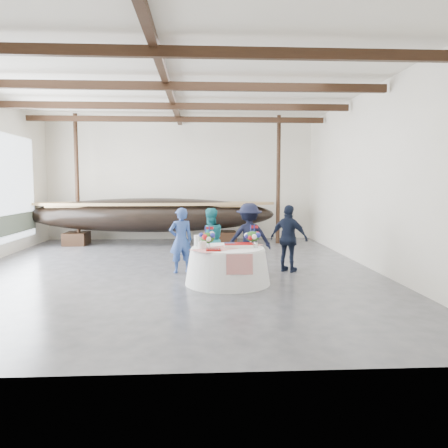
{
  "coord_description": "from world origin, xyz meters",
  "views": [
    {
      "loc": [
        0.73,
        -10.78,
        2.15
      ],
      "look_at": [
        1.31,
        -0.2,
        1.15
      ],
      "focal_mm": 35.0,
      "sensor_mm": 36.0,
      "label": 1
    }
  ],
  "objects": [
    {
      "name": "pavilion_structure",
      "position": [
        0.0,
        0.79,
        4.0
      ],
      "size": [
        9.8,
        11.76,
        4.5
      ],
      "color": "black",
      "rests_on": "ground"
    },
    {
      "name": "guest_man_right",
      "position": [
        2.87,
        -0.43,
        0.81
      ],
      "size": [
        1.0,
        0.88,
        1.63
      ],
      "primitive_type": "imported",
      "rotation": [
        0.0,
        0.0,
        2.51
      ],
      "color": "black",
      "rests_on": "ground"
    },
    {
      "name": "guest_man_left",
      "position": [
        1.91,
        -0.34,
        0.83
      ],
      "size": [
        1.09,
        0.64,
        1.67
      ],
      "primitive_type": "imported",
      "rotation": [
        0.0,
        0.0,
        3.16
      ],
      "color": "black",
      "rests_on": "ground"
    },
    {
      "name": "wall_front",
      "position": [
        0.0,
        -6.0,
        2.25
      ],
      "size": [
        10.0,
        0.02,
        4.5
      ],
      "primitive_type": "cube",
      "color": "silver",
      "rests_on": "ground"
    },
    {
      "name": "floor",
      "position": [
        0.0,
        0.0,
        0.0
      ],
      "size": [
        10.0,
        12.0,
        0.01
      ],
      "primitive_type": "cube",
      "color": "#3D3D42",
      "rests_on": "ground"
    },
    {
      "name": "ceiling",
      "position": [
        0.0,
        0.0,
        4.5
      ],
      "size": [
        10.0,
        12.0,
        0.01
      ],
      "primitive_type": "cube",
      "color": "white",
      "rests_on": "wall_back"
    },
    {
      "name": "banquet_table",
      "position": [
        1.31,
        -1.6,
        0.39
      ],
      "size": [
        1.82,
        1.82,
        0.78
      ],
      "color": "white",
      "rests_on": "ground"
    },
    {
      "name": "wall_right",
      "position": [
        5.0,
        0.0,
        2.25
      ],
      "size": [
        0.02,
        12.0,
        4.5
      ],
      "primitive_type": "cube",
      "color": "silver",
      "rests_on": "ground"
    },
    {
      "name": "wall_back",
      "position": [
        0.0,
        6.0,
        2.25
      ],
      "size": [
        10.0,
        0.02,
        4.5
      ],
      "primitive_type": "cube",
      "color": "silver",
      "rests_on": "ground"
    },
    {
      "name": "tabletop_items",
      "position": [
        1.32,
        -1.48,
        0.93
      ],
      "size": [
        1.64,
        1.51,
        0.4
      ],
      "color": "#B51512",
      "rests_on": "banquet_table"
    },
    {
      "name": "guest_woman_teal",
      "position": [
        0.96,
        -0.36,
        0.78
      ],
      "size": [
        0.87,
        0.75,
        1.55
      ],
      "primitive_type": "imported",
      "rotation": [
        0.0,
        0.0,
        3.38
      ],
      "color": "teal",
      "rests_on": "ground"
    },
    {
      "name": "longboat_display",
      "position": [
        -0.98,
        4.58,
        1.04
      ],
      "size": [
        8.67,
        1.73,
        1.63
      ],
      "color": "black",
      "rests_on": "ground"
    },
    {
      "name": "guest_woman_blue",
      "position": [
        0.27,
        -0.4,
        0.78
      ],
      "size": [
        0.65,
        0.52,
        1.57
      ],
      "primitive_type": "imported",
      "rotation": [
        0.0,
        0.0,
        3.42
      ],
      "color": "navy",
      "rests_on": "ground"
    }
  ]
}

